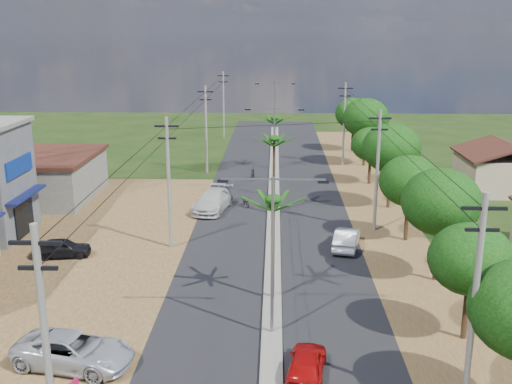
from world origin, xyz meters
TOP-DOWN VIEW (x-y plane):
  - ground at (0.00, 0.00)m, footprint 160.00×160.00m
  - road at (0.00, 15.00)m, footprint 12.00×110.00m
  - median at (0.00, 18.00)m, footprint 1.00×90.00m
  - dirt_lot_west at (-15.00, 8.00)m, footprint 18.00×46.00m
  - dirt_shoulder_east at (8.50, 15.00)m, footprint 5.00×90.00m
  - low_shed at (-21.00, 24.00)m, footprint 10.40×10.40m
  - house_east_far at (21.00, 28.00)m, footprint 7.60×7.50m
  - tree_east_b at (9.30, 0.00)m, footprint 4.00×4.00m
  - tree_east_c at (9.70, 7.00)m, footprint 4.60×4.60m
  - tree_east_d at (9.40, 14.00)m, footprint 4.20×4.20m
  - tree_east_e at (9.60, 22.00)m, footprint 4.80×4.80m
  - tree_east_f at (9.20, 30.00)m, footprint 3.80×3.80m
  - tree_east_g at (9.80, 38.00)m, footprint 5.00×5.00m
  - tree_east_h at (9.50, 46.00)m, footprint 4.40×4.40m
  - palm_median_near at (0.00, 4.00)m, footprint 2.00×2.00m
  - palm_median_mid at (0.00, 20.00)m, footprint 2.00×2.00m
  - palm_median_far at (0.00, 36.00)m, footprint 2.00×2.00m
  - streetlight_near at (0.00, 0.00)m, footprint 5.10×0.18m
  - streetlight_mid at (0.00, 25.00)m, footprint 5.10×0.18m
  - streetlight_far at (0.00, 50.00)m, footprint 5.10×0.18m
  - utility_pole_w_a at (-7.00, -10.00)m, footprint 1.60×0.24m
  - utility_pole_w_b at (-7.00, 12.00)m, footprint 1.60×0.24m
  - utility_pole_w_c at (-7.00, 34.00)m, footprint 1.60×0.24m
  - utility_pole_w_d at (-7.00, 55.00)m, footprint 1.60×0.24m
  - utility_pole_e_a at (7.50, -6.00)m, footprint 1.60×0.24m
  - utility_pole_e_b at (7.50, 16.00)m, footprint 1.60×0.24m
  - utility_pole_e_c at (7.50, 38.00)m, footprint 1.60×0.24m
  - car_red_near at (1.50, -3.73)m, footprint 2.11×4.03m
  - car_silver_mid at (5.00, 12.14)m, footprint 2.38×4.49m
  - car_white_far at (-5.00, 20.67)m, footprint 3.36×6.00m
  - car_parked_silver at (-8.74, -3.11)m, footprint 5.78×3.54m
  - car_parked_dark at (-13.82, 9.91)m, footprint 3.86×2.05m
  - moto_rider_west_a at (-2.33, 21.86)m, footprint 1.09×1.81m
  - moto_rider_west_b at (-2.14, 31.30)m, footprint 0.75×1.93m

SIDE VIEW (x-z plane):
  - ground at x=0.00m, z-range 0.00..0.00m
  - dirt_shoulder_east at x=8.50m, z-range 0.00..0.03m
  - dirt_lot_west at x=-15.00m, z-range 0.00..0.04m
  - road at x=0.00m, z-range 0.00..0.04m
  - median at x=0.00m, z-range 0.00..0.18m
  - moto_rider_west_a at x=-2.33m, z-range 0.00..0.90m
  - moto_rider_west_b at x=-2.14m, z-range 0.00..1.13m
  - car_parked_dark at x=-13.82m, z-range 0.00..1.25m
  - car_red_near at x=1.50m, z-range 0.00..1.31m
  - car_silver_mid at x=5.00m, z-range 0.00..1.41m
  - car_parked_silver at x=-8.74m, z-range 0.00..1.50m
  - car_white_far at x=-5.00m, z-range 0.00..1.64m
  - low_shed at x=-21.00m, z-range -0.01..3.94m
  - house_east_far at x=21.00m, z-range 0.09..4.69m
  - tree_east_f at x=9.20m, z-range 1.13..6.64m
  - tree_east_b at x=9.30m, z-range 1.20..7.03m
  - tree_east_d at x=9.40m, z-range 1.27..7.41m
  - tree_east_h at x=9.50m, z-range 1.38..7.90m
  - utility_pole_w_a at x=-7.00m, z-range 0.26..9.26m
  - utility_pole_w_b at x=-7.00m, z-range 0.26..9.26m
  - utility_pole_w_c at x=-7.00m, z-range 0.26..9.26m
  - utility_pole_w_d at x=-7.00m, z-range 0.26..9.26m
  - utility_pole_e_a at x=7.50m, z-range 0.26..9.26m
  - utility_pole_e_b at x=7.50m, z-range 0.26..9.26m
  - utility_pole_e_c at x=7.50m, z-range 0.26..9.26m
  - streetlight_near at x=0.00m, z-range 0.79..8.79m
  - streetlight_mid at x=0.00m, z-range 0.79..8.79m
  - streetlight_far at x=0.00m, z-range 0.79..8.79m
  - tree_east_c at x=9.70m, z-range 1.45..8.28m
  - tree_east_e at x=9.60m, z-range 1.52..8.66m
  - tree_east_g at x=9.80m, z-range 1.55..8.93m
  - palm_median_far at x=0.00m, z-range 2.34..8.19m
  - palm_median_near at x=0.00m, z-range 2.46..8.61m
  - palm_median_mid at x=0.00m, z-range 2.62..9.17m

